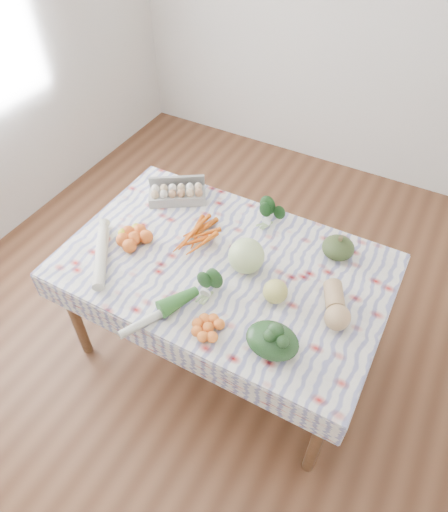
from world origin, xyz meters
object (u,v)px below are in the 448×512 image
at_px(butternut_squash, 336,304).
at_px(kabocha_squash, 338,248).
at_px(dining_table, 224,274).
at_px(egg_carton, 177,195).
at_px(cabbage, 246,256).
at_px(grapefruit, 275,291).

bearing_deg(butternut_squash, kabocha_squash, 82.20).
distance_m(dining_table, egg_carton, 0.59).
bearing_deg(butternut_squash, dining_table, 152.66).
bearing_deg(kabocha_squash, cabbage, -140.30).
distance_m(butternut_squash, grapefruit, 0.28).
relative_size(dining_table, egg_carton, 4.85).
relative_size(butternut_squash, grapefruit, 2.16).
distance_m(egg_carton, butternut_squash, 1.14).
bearing_deg(dining_table, kabocha_squash, 34.75).
relative_size(dining_table, kabocha_squash, 9.58).
distance_m(dining_table, grapefruit, 0.37).
height_order(egg_carton, butternut_squash, butternut_squash).
height_order(dining_table, butternut_squash, butternut_squash).
bearing_deg(butternut_squash, grapefruit, 167.96).
relative_size(kabocha_squash, grapefruit, 1.40).
relative_size(dining_table, grapefruit, 13.42).
distance_m(kabocha_squash, cabbage, 0.49).
height_order(egg_carton, kabocha_squash, kabocha_squash).
bearing_deg(kabocha_squash, grapefruit, -111.04).
distance_m(dining_table, kabocha_squash, 0.61).
distance_m(egg_carton, kabocha_squash, 0.97).
relative_size(dining_table, butternut_squash, 6.20).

